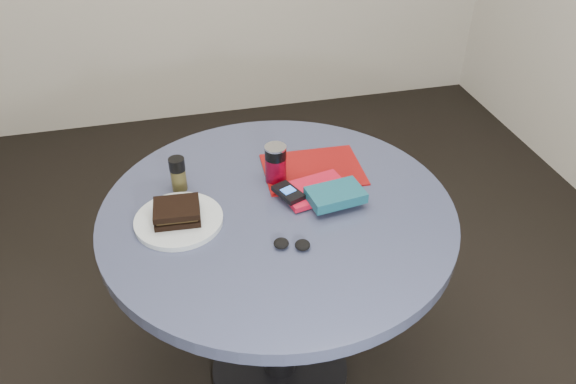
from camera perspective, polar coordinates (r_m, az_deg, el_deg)
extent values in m
plane|color=black|center=(2.12, -0.83, -17.75)|extent=(4.00, 4.00, 0.00)
cylinder|color=black|center=(2.11, -0.83, -17.52)|extent=(0.48, 0.48, 0.03)
cylinder|color=black|center=(1.84, -0.93, -10.99)|extent=(0.11, 0.11, 0.68)
cylinder|color=#343A56|center=(1.59, -1.05, -2.18)|extent=(1.00, 1.00, 0.04)
cylinder|color=silver|center=(1.55, -11.03, -2.84)|extent=(0.30, 0.30, 0.02)
cube|color=black|center=(1.54, -11.16, -2.38)|extent=(0.13, 0.11, 0.02)
cube|color=#312512|center=(1.53, -11.21, -1.99)|extent=(0.11, 0.10, 0.01)
cube|color=black|center=(1.52, -11.27, -1.61)|extent=(0.13, 0.11, 0.02)
cylinder|color=maroon|center=(1.66, -1.25, 2.32)|extent=(0.07, 0.07, 0.08)
cylinder|color=black|center=(1.63, -1.28, 3.97)|extent=(0.07, 0.07, 0.03)
cylinder|color=silver|center=(1.62, -1.29, 4.55)|extent=(0.07, 0.07, 0.01)
cylinder|color=#443E1D|center=(1.66, -11.03, 1.26)|extent=(0.05, 0.05, 0.07)
cylinder|color=black|center=(1.63, -11.24, 2.77)|extent=(0.05, 0.05, 0.04)
cube|color=maroon|center=(1.73, 2.54, 2.30)|extent=(0.31, 0.24, 0.01)
cube|color=#B60E28|center=(1.62, 2.78, 0.18)|extent=(0.21, 0.16, 0.02)
cube|color=#124759|center=(1.57, 4.85, -0.30)|extent=(0.17, 0.12, 0.03)
cube|color=black|center=(1.59, 0.01, -0.06)|extent=(0.09, 0.11, 0.01)
cube|color=blue|center=(1.58, 0.01, 0.19)|extent=(0.04, 0.04, 0.00)
ellipsoid|color=black|center=(1.45, -0.69, -5.24)|extent=(0.05, 0.05, 0.02)
ellipsoid|color=black|center=(1.44, 1.49, -5.41)|extent=(0.05, 0.05, 0.02)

